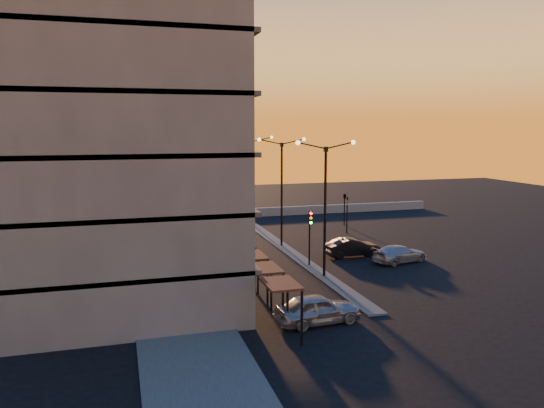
{
  "coord_description": "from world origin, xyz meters",
  "views": [
    {
      "loc": [
        -13.5,
        -33.37,
        10.34
      ],
      "look_at": [
        -1.97,
        6.23,
        4.38
      ],
      "focal_mm": 35.0,
      "sensor_mm": 36.0,
      "label": 1
    }
  ],
  "objects_px": {
    "car_hatchback": "(318,309)",
    "traffic_light_main": "(310,229)",
    "car_wagon": "(400,254)",
    "car_sedan": "(352,247)",
    "streetlamp_mid": "(282,183)"
  },
  "relations": [
    {
      "from": "streetlamp_mid",
      "to": "car_wagon",
      "type": "relative_size",
      "value": 2.07
    },
    {
      "from": "car_hatchback",
      "to": "car_sedan",
      "type": "distance_m",
      "value": 15.4
    },
    {
      "from": "streetlamp_mid",
      "to": "car_sedan",
      "type": "height_order",
      "value": "streetlamp_mid"
    },
    {
      "from": "traffic_light_main",
      "to": "car_hatchback",
      "type": "relative_size",
      "value": 0.92
    },
    {
      "from": "car_hatchback",
      "to": "traffic_light_main",
      "type": "bearing_deg",
      "value": -23.49
    },
    {
      "from": "traffic_light_main",
      "to": "car_wagon",
      "type": "distance_m",
      "value": 7.54
    },
    {
      "from": "traffic_light_main",
      "to": "car_wagon",
      "type": "bearing_deg",
      "value": -4.63
    },
    {
      "from": "traffic_light_main",
      "to": "car_sedan",
      "type": "xyz_separation_m",
      "value": [
        4.48,
        2.18,
        -2.14
      ]
    },
    {
      "from": "car_hatchback",
      "to": "car_wagon",
      "type": "height_order",
      "value": "car_hatchback"
    },
    {
      "from": "car_hatchback",
      "to": "car_wagon",
      "type": "bearing_deg",
      "value": -51.43
    },
    {
      "from": "car_hatchback",
      "to": "car_sedan",
      "type": "height_order",
      "value": "car_hatchback"
    },
    {
      "from": "streetlamp_mid",
      "to": "car_hatchback",
      "type": "bearing_deg",
      "value": -101.29
    },
    {
      "from": "traffic_light_main",
      "to": "car_wagon",
      "type": "xyz_separation_m",
      "value": [
        7.18,
        -0.58,
        -2.22
      ]
    },
    {
      "from": "car_hatchback",
      "to": "car_wagon",
      "type": "relative_size",
      "value": 1.01
    },
    {
      "from": "streetlamp_mid",
      "to": "car_sedan",
      "type": "relative_size",
      "value": 2.11
    }
  ]
}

